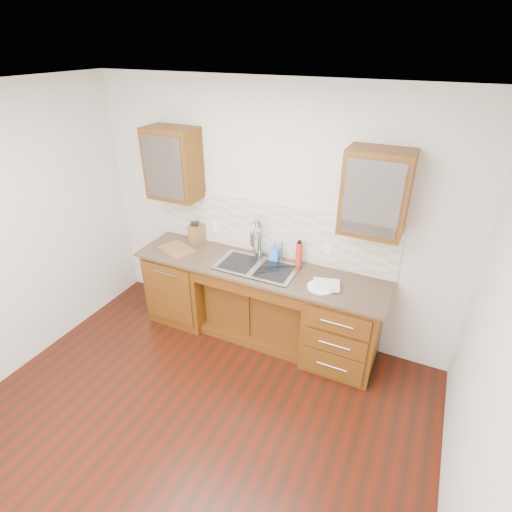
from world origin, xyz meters
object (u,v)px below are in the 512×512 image
at_px(water_bottle, 299,255).
at_px(soap_bottle, 274,252).
at_px(cutting_board, 177,250).
at_px(plate, 321,287).
at_px(knife_block, 197,233).

bearing_deg(water_bottle, soap_bottle, -179.45).
relative_size(water_bottle, cutting_board, 0.67).
relative_size(plate, cutting_board, 0.67).
distance_m(water_bottle, plate, 0.47).
relative_size(soap_bottle, plate, 0.79).
bearing_deg(water_bottle, plate, -42.03).
bearing_deg(cutting_board, plate, -1.54).
relative_size(water_bottle, knife_block, 1.23).
height_order(soap_bottle, plate, soap_bottle).
distance_m(soap_bottle, water_bottle, 0.27).
xyz_separation_m(water_bottle, cutting_board, (-1.34, -0.26, -0.12)).
xyz_separation_m(soap_bottle, water_bottle, (0.27, 0.00, 0.03)).
bearing_deg(water_bottle, cutting_board, -169.02).
bearing_deg(plate, soap_bottle, 153.60).
distance_m(plate, knife_block, 1.63).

